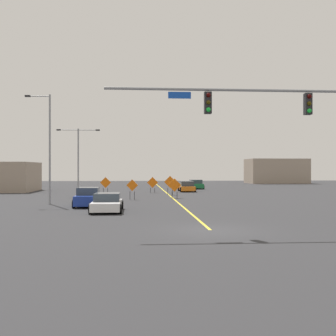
# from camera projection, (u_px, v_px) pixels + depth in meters

# --- Properties ---
(ground) EXTENTS (162.29, 162.29, 0.00)m
(ground) POSITION_uv_depth(u_px,v_px,m) (210.00, 230.00, 19.86)
(ground) COLOR #2D2D30
(road_centre_stripe) EXTENTS (0.16, 90.16, 0.01)m
(road_centre_stripe) POSITION_uv_depth(u_px,v_px,m) (160.00, 188.00, 64.83)
(road_centre_stripe) COLOR yellow
(road_centre_stripe) RESTS_ON ground
(traffic_signal_assembly) EXTENTS (15.03, 0.44, 7.12)m
(traffic_signal_assembly) POSITION_uv_depth(u_px,v_px,m) (306.00, 117.00, 20.21)
(traffic_signal_assembly) COLOR gray
(traffic_signal_assembly) RESTS_ON ground
(street_lamp_mid_left) EXTENTS (4.70, 0.24, 7.39)m
(street_lamp_mid_left) POSITION_uv_depth(u_px,v_px,m) (78.00, 155.00, 45.22)
(street_lamp_mid_left) COLOR gray
(street_lamp_mid_left) RESTS_ON ground
(street_lamp_near_left) EXTENTS (2.12, 0.24, 9.18)m
(street_lamp_near_left) POSITION_uv_depth(u_px,v_px,m) (48.00, 144.00, 34.35)
(street_lamp_near_left) COLOR gray
(street_lamp_near_left) RESTS_ON ground
(construction_sign_right_lane) EXTENTS (1.35, 0.34, 2.16)m
(construction_sign_right_lane) POSITION_uv_depth(u_px,v_px,m) (170.00, 183.00, 46.63)
(construction_sign_right_lane) COLOR orange
(construction_sign_right_lane) RESTS_ON ground
(construction_sign_left_shoulder) EXTENTS (1.36, 0.08, 1.94)m
(construction_sign_left_shoulder) POSITION_uv_depth(u_px,v_px,m) (153.00, 183.00, 50.94)
(construction_sign_left_shoulder) COLOR orange
(construction_sign_left_shoulder) RESTS_ON ground
(construction_sign_right_shoulder) EXTENTS (1.35, 0.21, 1.99)m
(construction_sign_right_shoulder) POSITION_uv_depth(u_px,v_px,m) (175.00, 186.00, 41.52)
(construction_sign_right_shoulder) COLOR orange
(construction_sign_right_shoulder) RESTS_ON ground
(construction_sign_left_lane) EXTENTS (1.12, 0.30, 1.95)m
(construction_sign_left_lane) POSITION_uv_depth(u_px,v_px,m) (132.00, 187.00, 39.45)
(construction_sign_left_lane) COLOR orange
(construction_sign_left_lane) RESTS_ON ground
(construction_sign_median_far) EXTENTS (1.24, 0.18, 2.02)m
(construction_sign_median_far) POSITION_uv_depth(u_px,v_px,m) (105.00, 184.00, 46.58)
(construction_sign_median_far) COLOR orange
(construction_sign_median_far) RESTS_ON ground
(car_orange_approaching) EXTENTS (2.07, 4.27, 1.36)m
(car_orange_approaching) POSITION_uv_depth(u_px,v_px,m) (187.00, 187.00, 53.49)
(car_orange_approaching) COLOR orange
(car_orange_approaching) RESTS_ON ground
(car_green_mid) EXTENTS (2.15, 3.90, 1.36)m
(car_green_mid) POSITION_uv_depth(u_px,v_px,m) (196.00, 185.00, 60.68)
(car_green_mid) COLOR #196B38
(car_green_mid) RESTS_ON ground
(car_blue_distant) EXTENTS (2.10, 3.90, 1.49)m
(car_blue_distant) POSITION_uv_depth(u_px,v_px,m) (88.00, 198.00, 32.29)
(car_blue_distant) COLOR #1E389E
(car_blue_distant) RESTS_ON ground
(car_white_passing) EXTENTS (2.16, 4.48, 1.27)m
(car_white_passing) POSITION_uv_depth(u_px,v_px,m) (107.00, 203.00, 28.50)
(car_white_passing) COLOR white
(car_white_passing) RESTS_ON ground
(roadside_building_west) EXTENTS (7.95, 8.38, 3.83)m
(roadside_building_west) POSITION_uv_depth(u_px,v_px,m) (3.00, 177.00, 53.88)
(roadside_building_west) COLOR gray
(roadside_building_west) RESTS_ON ground
(roadside_building_east) EXTENTS (11.65, 7.13, 4.98)m
(roadside_building_east) POSITION_uv_depth(u_px,v_px,m) (276.00, 171.00, 84.11)
(roadside_building_east) COLOR gray
(roadside_building_east) RESTS_ON ground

